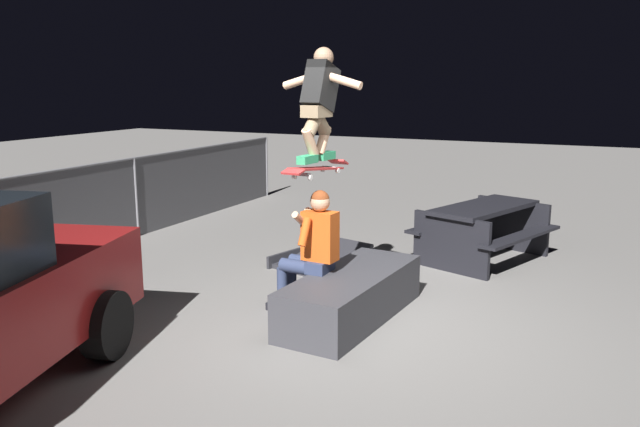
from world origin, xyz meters
TOP-DOWN VIEW (x-y plane):
  - ground_plane at (0.00, 0.00)m, footprint 40.00×40.00m
  - ledge_box_main at (0.16, 0.19)m, footprint 2.00×0.86m
  - person_sitting_on_ledge at (0.09, 0.62)m, footprint 0.60×0.77m
  - skateboard at (0.21, 0.61)m, footprint 1.03×0.28m
  - skater_airborne at (0.26, 0.60)m, footprint 0.63×0.89m
  - kicker_ramp at (1.77, 1.27)m, footprint 1.27×1.16m
  - picnic_table_back at (2.92, -0.56)m, footprint 2.05×1.83m
  - fence_back at (0.00, 4.54)m, footprint 12.05×0.05m

SIDE VIEW (x-z plane):
  - ground_plane at x=0.00m, z-range 0.00..0.00m
  - kicker_ramp at x=1.77m, z-range -0.11..0.23m
  - ledge_box_main at x=0.16m, z-range 0.00..0.47m
  - picnic_table_back at x=2.92m, z-range 0.12..0.87m
  - fence_back at x=0.00m, z-range 0.05..1.28m
  - person_sitting_on_ledge at x=0.09m, z-range 0.07..1.38m
  - skateboard at x=0.21m, z-range 1.44..1.57m
  - skater_airborne at x=0.26m, z-range 1.63..2.75m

